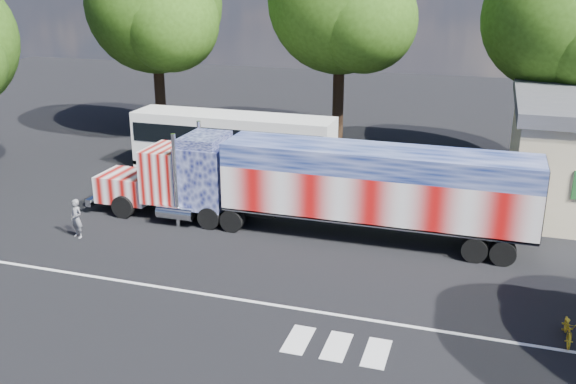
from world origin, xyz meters
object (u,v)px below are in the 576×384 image
(coach_bus, at_px, (233,143))
(woman, at_px, (76,219))
(semi_truck, at_px, (319,184))
(tree_n_mid, at_px, (343,1))
(tree_ne_a, at_px, (557,19))
(bicycle, at_px, (568,329))
(tree_nw_a, at_px, (156,5))

(coach_bus, xyz_separation_m, woman, (-2.79, -10.50, -0.86))
(semi_truck, bearing_deg, tree_n_mid, 99.77)
(woman, bearing_deg, coach_bus, 91.67)
(coach_bus, distance_m, tree_ne_a, 18.44)
(bicycle, distance_m, tree_ne_a, 20.48)
(tree_ne_a, height_order, tree_n_mid, tree_n_mid)
(semi_truck, distance_m, tree_ne_a, 17.12)
(tree_ne_a, bearing_deg, woman, -138.88)
(coach_bus, xyz_separation_m, tree_nw_a, (-7.57, 6.13, 6.86))
(bicycle, bearing_deg, tree_n_mid, 120.47)
(semi_truck, distance_m, tree_n_mid, 16.22)
(woman, bearing_deg, semi_truck, 37.42)
(woman, height_order, tree_n_mid, tree_n_mid)
(tree_ne_a, xyz_separation_m, tree_nw_a, (-23.73, 0.08, 0.36))
(semi_truck, xyz_separation_m, tree_nw_a, (-14.27, 13.01, 6.41))
(woman, relative_size, tree_n_mid, 0.12)
(tree_ne_a, xyz_separation_m, tree_n_mid, (-11.96, 1.61, 0.71))
(tree_nw_a, bearing_deg, coach_bus, -39.00)
(woman, distance_m, tree_ne_a, 26.21)
(semi_truck, height_order, tree_n_mid, tree_n_mid)
(semi_truck, height_order, tree_ne_a, tree_ne_a)
(tree_ne_a, distance_m, tree_nw_a, 23.73)
(semi_truck, bearing_deg, tree_ne_a, 53.80)
(semi_truck, bearing_deg, bicycle, -32.49)
(bicycle, xyz_separation_m, tree_n_mid, (-11.94, 20.54, 8.50))
(tree_ne_a, bearing_deg, bicycle, -90.06)
(woman, bearing_deg, tree_n_mid, 85.49)
(woman, distance_m, tree_n_mid, 21.06)
(tree_n_mid, bearing_deg, woman, -111.06)
(bicycle, relative_size, tree_nw_a, 0.12)
(coach_bus, distance_m, bicycle, 20.70)
(coach_bus, relative_size, tree_n_mid, 0.84)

